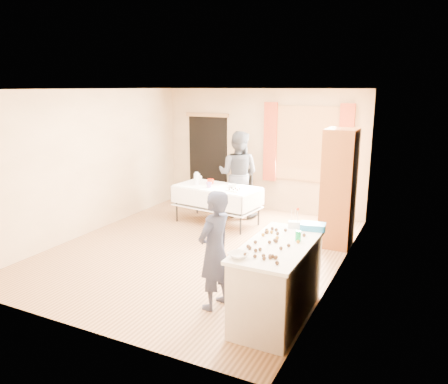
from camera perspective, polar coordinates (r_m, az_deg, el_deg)
The scene contains 29 objects.
floor at distance 7.37m, azimuth -3.16°, elevation -7.48°, with size 4.50×5.50×0.02m, color #9E7047.
ceiling at distance 6.87m, azimuth -3.45°, elevation 13.35°, with size 4.50×5.50×0.02m, color white.
wall_back at distance 9.47m, azimuth 4.96°, elevation 5.45°, with size 4.50×0.02×2.60m, color tan.
wall_front at distance 4.86m, azimuth -19.48°, elevation -3.18°, with size 4.50×0.02×2.60m, color tan.
wall_left at distance 8.33m, azimuth -17.00°, elevation 3.78°, with size 0.02×5.50×2.60m, color tan.
wall_right at distance 6.23m, azimuth 15.12°, elevation 0.73°, with size 0.02×5.50×2.60m, color tan.
window_frame at distance 9.09m, azimuth 10.80°, elevation 6.19°, with size 1.32×0.06×1.52m, color olive.
window_pane at distance 9.08m, azimuth 10.77°, elevation 6.18°, with size 1.20×0.02×1.40m, color white.
curtain_left at distance 9.28m, azimuth 6.05°, elevation 6.50°, with size 0.28×0.06×1.65m, color #9C371D.
curtain_right at distance 8.87m, azimuth 15.59°, elevation 5.75°, with size 0.28×0.06×1.65m, color #9C371D.
doorway at distance 10.03m, azimuth -2.10°, elevation 4.21°, with size 0.95×0.04×2.00m, color black.
door_lintel at distance 9.89m, azimuth -2.23°, elevation 10.03°, with size 1.05×0.06×0.08m, color olive.
cabinet at distance 7.49m, azimuth 14.76°, elevation 0.45°, with size 0.50×0.60×1.98m, color brown.
counter at distance 5.18m, azimuth 6.99°, elevation -11.47°, with size 0.71×1.50×0.91m.
party_table at distance 8.56m, azimuth -0.91°, elevation -1.24°, with size 1.74×1.03×0.75m.
chair at distance 9.33m, azimuth 2.15°, elevation -1.01°, with size 0.51×0.51×0.95m.
girl at distance 5.27m, azimuth -1.24°, elevation -7.61°, with size 0.44×0.59×1.47m, color #22253C.
woman at distance 8.95m, azimuth 1.86°, elevation 2.32°, with size 0.92×0.75×1.77m, color black.
soda_can at distance 5.10m, azimuth 9.66°, elevation -5.68°, with size 0.07×0.07×0.12m, color #0F8A41.
mixing_bowl at distance 4.58m, azimuth 1.90°, elevation -8.26°, with size 0.28×0.28×0.05m, color white.
foam_block at distance 5.58m, azimuth 9.16°, elevation -4.20°, with size 0.15×0.10×0.08m, color white.
blue_basket at distance 5.54m, azimuth 11.55°, elevation -4.44°, with size 0.30×0.20×0.08m, color #2077BA.
pitcher at distance 8.65m, azimuth -3.59°, elevation 1.72°, with size 0.11×0.11×0.22m, color silver.
cup_red at distance 8.65m, azimuth -1.77°, elevation 1.36°, with size 0.16×0.16×0.11m, color red.
cup_rainbow at distance 8.38m, azimuth -1.98°, elevation 0.95°, with size 0.15×0.15×0.10m, color red.
small_bowl at distance 8.40m, azimuth 1.13°, elevation 0.83°, with size 0.19×0.19×0.06m, color white.
pastry_tray at distance 8.12m, azimuth 1.38°, elevation 0.23°, with size 0.28×0.20×0.02m, color white.
bottle at distance 8.93m, azimuth -3.18°, elevation 1.91°, with size 0.08×0.08×0.16m, color white.
cake_balls at distance 4.93m, azimuth 6.12°, elevation -6.73°, with size 0.51×1.05×0.04m.
Camera 1 is at (3.39, -5.98, 2.64)m, focal length 35.00 mm.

